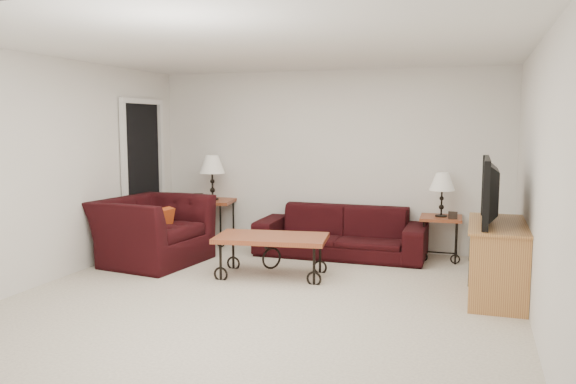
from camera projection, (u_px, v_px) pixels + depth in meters
The scene contains 20 objects.
ground at pixel (267, 296), 5.86m from camera, with size 5.00×5.00×0.00m, color silver.
wall_back at pixel (328, 160), 8.07m from camera, with size 5.00×0.02×2.50m, color white.
wall_front at pixel (118, 212), 3.36m from camera, with size 5.00×0.02×2.50m, color white.
wall_left at pixel (60, 169), 6.49m from camera, with size 0.02×5.00×2.50m, color white.
wall_right at pixel (537, 183), 4.94m from camera, with size 0.02×5.00×2.50m, color white.
ceiling at pixel (266, 47), 5.57m from camera, with size 5.00×5.00×0.00m, color white.
doorway at pixel (143, 176), 8.06m from camera, with size 0.08×0.94×2.04m, color black.
sofa at pixel (341, 232), 7.64m from camera, with size 2.24×0.87×0.65m, color black.
side_table_left at pixel (213, 222), 8.41m from camera, with size 0.60×0.60×0.65m, color brown.
side_table_right at pixel (440, 238), 7.41m from camera, with size 0.52×0.52×0.57m, color brown.
lamp_left at pixel (212, 178), 8.34m from camera, with size 0.37×0.37×0.65m, color black, non-canonical shape.
lamp_right at pixel (442, 195), 7.34m from camera, with size 0.32×0.32×0.57m, color black, non-canonical shape.
photo_frame_left at pixel (199, 197), 8.27m from camera, with size 0.13×0.02×0.11m, color black.
photo_frame_right at pixel (453, 215), 7.19m from camera, with size 0.11×0.02×0.09m, color black.
coffee_table at pixel (272, 256), 6.62m from camera, with size 1.27×0.69×0.48m, color brown.
armchair at pixel (153, 230), 7.25m from camera, with size 1.28×1.12×0.83m, color black.
throw_pillow at pixel (161, 224), 7.14m from camera, with size 0.38×0.10×0.38m, color #B14B16.
tv_stand at pixel (497, 260), 5.81m from camera, with size 0.53×1.27×0.76m, color #BA8645.
television at pixel (498, 191), 5.73m from camera, with size 1.14×0.15×0.66m, color black.
backpack at pixel (396, 249), 7.19m from camera, with size 0.30×0.23×0.39m, color black.
Camera 1 is at (1.98, -5.34, 1.76)m, focal length 35.68 mm.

